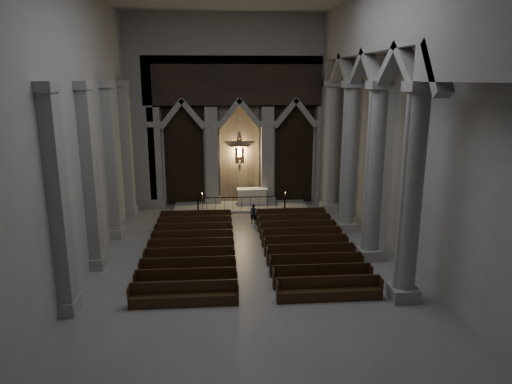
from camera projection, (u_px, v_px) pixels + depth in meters
room at (253, 92)px, 17.43m from camera, size 24.00×24.10×12.00m
sanctuary_wall at (239, 103)px, 28.83m from camera, size 14.00×0.77×12.00m
right_arcade at (381, 86)px, 19.09m from camera, size 1.00×24.00×12.00m
left_pilasters at (103, 172)px, 21.18m from camera, size 0.60×13.00×8.03m
sanctuary_step at (241, 207)px, 29.49m from camera, size 8.50×2.60×0.15m
altar at (252, 196)px, 29.87m from camera, size 1.98×0.79×1.01m
altar_rail at (242, 202)px, 28.15m from camera, size 5.47×0.09×1.08m
candle_stand_left at (203, 210)px, 27.62m from camera, size 0.24×0.24×1.43m
candle_stand_right at (285, 206)px, 28.68m from camera, size 0.21×0.21×1.24m
pews at (249, 250)px, 21.44m from camera, size 9.39×9.80×0.89m
worshipper at (254, 214)px, 26.15m from camera, size 0.50×0.42×1.16m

